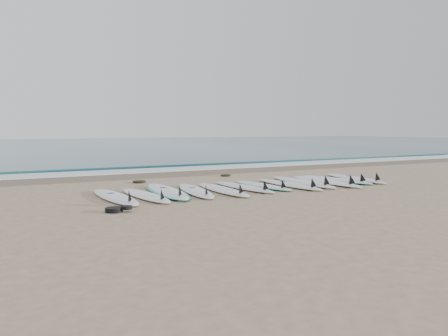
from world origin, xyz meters
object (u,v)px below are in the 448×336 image
surfboard_6 (263,185)px  leash_coil (117,209)px  surfboard_0 (116,197)px  surfboard_11 (356,178)px

surfboard_6 → leash_coil: bearing=-162.7°
surfboard_0 → surfboard_11: 7.06m
surfboard_6 → surfboard_11: bearing=-3.8°
surfboard_6 → surfboard_11: 3.23m
surfboard_6 → surfboard_11: surfboard_11 is taller
surfboard_11 → leash_coil: 7.57m
surfboard_0 → surfboard_11: surfboard_11 is taller
surfboard_6 → leash_coil: 4.47m
leash_coil → surfboard_11: bearing=12.1°
surfboard_11 → surfboard_0: bearing=-170.9°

